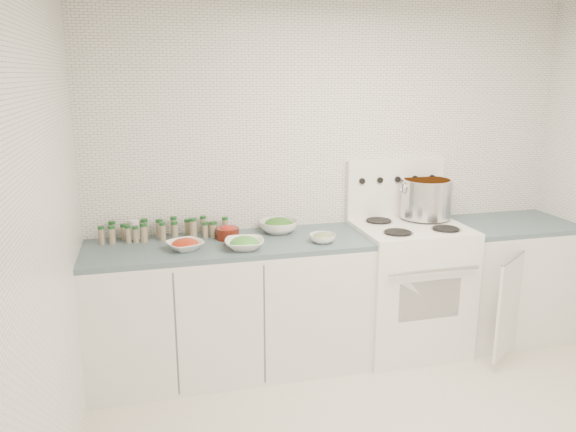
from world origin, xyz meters
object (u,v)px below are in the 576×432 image
object	(u,v)px
bowl_tomato	(185,245)
bowl_snowpea	(244,243)
stove	(407,283)
stock_pot	(426,197)

from	to	relation	value
bowl_tomato	bowl_snowpea	bearing A→B (deg)	-11.85
stove	bowl_tomato	size ratio (longest dim) A/B	4.72
stove	bowl_snowpea	xyz separation A→B (m)	(-1.22, -0.15, 0.44)
stock_pot	bowl_tomato	bearing A→B (deg)	-172.88
stock_pot	bowl_snowpea	size ratio (longest dim) A/B	1.38
stock_pot	bowl_snowpea	bearing A→B (deg)	-168.05
stove	bowl_snowpea	bearing A→B (deg)	-172.99
stove	stock_pot	world-z (taller)	stove
stock_pot	bowl_tomato	size ratio (longest dim) A/B	1.35
stove	stock_pot	size ratio (longest dim) A/B	3.49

